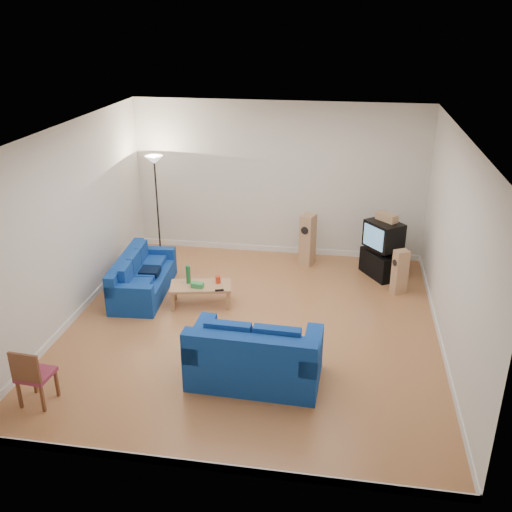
% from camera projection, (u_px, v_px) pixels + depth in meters
% --- Properties ---
extents(room, '(6.01, 6.51, 3.21)m').
position_uv_depth(room, '(252.00, 240.00, 8.79)').
color(room, '#96562E').
rests_on(room, ground).
extents(sofa_three_seat, '(0.95, 1.93, 0.73)m').
position_uv_depth(sofa_three_seat, '(141.00, 280.00, 10.41)').
color(sofa_three_seat, navy).
rests_on(sofa_three_seat, ground).
extents(sofa_loveseat, '(1.84, 1.07, 0.90)m').
position_uv_depth(sofa_loveseat, '(254.00, 360.00, 7.88)').
color(sofa_loveseat, navy).
rests_on(sofa_loveseat, ground).
extents(coffee_table, '(1.14, 0.74, 0.38)m').
position_uv_depth(coffee_table, '(201.00, 288.00, 9.98)').
color(coffee_table, tan).
rests_on(coffee_table, ground).
extents(bottle, '(0.08, 0.08, 0.33)m').
position_uv_depth(bottle, '(188.00, 274.00, 9.97)').
color(bottle, '#197233').
rests_on(bottle, coffee_table).
extents(tissue_box, '(0.22, 0.14, 0.09)m').
position_uv_depth(tissue_box, '(197.00, 285.00, 9.86)').
color(tissue_box, green).
rests_on(tissue_box, coffee_table).
extents(red_canister, '(0.10, 0.10, 0.13)m').
position_uv_depth(red_canister, '(218.00, 280.00, 10.01)').
color(red_canister, red).
rests_on(red_canister, coffee_table).
extents(remote, '(0.16, 0.09, 0.02)m').
position_uv_depth(remote, '(219.00, 290.00, 9.75)').
color(remote, black).
rests_on(remote, coffee_table).
extents(tv_stand, '(0.82, 0.94, 0.50)m').
position_uv_depth(tv_stand, '(381.00, 264.00, 11.13)').
color(tv_stand, black).
rests_on(tv_stand, ground).
extents(av_receiver, '(0.55, 0.56, 0.10)m').
position_uv_depth(av_receiver, '(381.00, 249.00, 11.04)').
color(av_receiver, black).
rests_on(av_receiver, tv_stand).
extents(television, '(0.81, 0.83, 0.52)m').
position_uv_depth(television, '(384.00, 235.00, 10.87)').
color(television, black).
rests_on(television, av_receiver).
extents(centre_speaker, '(0.43, 0.43, 0.15)m').
position_uv_depth(centre_speaker, '(387.00, 217.00, 10.80)').
color(centre_speaker, tan).
rests_on(centre_speaker, television).
extents(speaker_left, '(0.34, 0.38, 1.07)m').
position_uv_depth(speaker_left, '(308.00, 240.00, 11.53)').
color(speaker_left, tan).
rests_on(speaker_left, ground).
extents(speaker_right, '(0.31, 0.29, 0.84)m').
position_uv_depth(speaker_right, '(400.00, 272.00, 10.38)').
color(speaker_right, tan).
rests_on(speaker_right, ground).
extents(floor_lamp, '(0.37, 0.37, 2.14)m').
position_uv_depth(floor_lamp, '(155.00, 174.00, 11.52)').
color(floor_lamp, black).
rests_on(floor_lamp, ground).
extents(dining_chair, '(0.44, 0.44, 0.86)m').
position_uv_depth(dining_chair, '(32.00, 374.00, 7.34)').
color(dining_chair, brown).
rests_on(dining_chair, ground).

